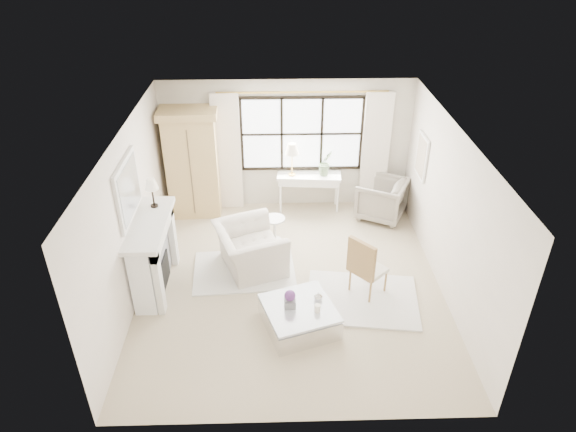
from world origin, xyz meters
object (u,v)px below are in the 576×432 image
console_table (309,192)px  club_armchair (250,249)px  armoire (192,162)px  coffee_table (299,317)px

console_table → club_armchair: console_table is taller
armoire → club_armchair: bearing=-61.0°
coffee_table → club_armchair: bearing=99.0°
armoire → coffee_table: size_ratio=1.77×
club_armchair → coffee_table: (0.79, -1.52, -0.21)m
console_table → armoire: bearing=-173.2°
armoire → club_armchair: (1.18, -1.96, -0.75)m
console_table → coffee_table: console_table is taller
club_armchair → coffee_table: club_armchair is taller
armoire → console_table: (2.33, 0.08, -0.74)m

